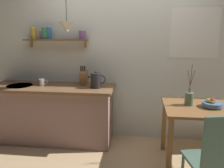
{
  "coord_description": "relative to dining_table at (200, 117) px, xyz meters",
  "views": [
    {
      "loc": [
        0.26,
        -2.89,
        1.71
      ],
      "look_at": [
        -0.1,
        0.25,
        0.95
      ],
      "focal_mm": 37.22,
      "sensor_mm": 36.0,
      "label": 1
    }
  ],
  "objects": [
    {
      "name": "fruit_bowl",
      "position": [
        0.12,
        -0.0,
        0.18
      ],
      "size": [
        0.24,
        0.24,
        0.12
      ],
      "color": "#51759E",
      "rests_on": "dining_table"
    },
    {
      "name": "ground_plane",
      "position": [
        -1.04,
        0.08,
        -0.64
      ],
      "size": [
        14.0,
        14.0,
        0.0
      ],
      "primitive_type": "plane",
      "color": "tan"
    },
    {
      "name": "dining_table",
      "position": [
        0.0,
        0.0,
        0.0
      ],
      "size": [
        0.9,
        0.75,
        0.77
      ],
      "color": "brown",
      "rests_on": "ground_plane"
    },
    {
      "name": "wall_shelf",
      "position": [
        -2.04,
        0.58,
        0.96
      ],
      "size": [
        0.96,
        0.2,
        0.32
      ],
      "color": "brown"
    },
    {
      "name": "back_wall",
      "position": [
        -0.84,
        0.73,
        0.71
      ],
      "size": [
        6.8,
        0.11,
        2.7
      ],
      "color": "silver",
      "rests_on": "ground_plane"
    },
    {
      "name": "kitchen_counter",
      "position": [
        -2.04,
        0.4,
        -0.19
      ],
      "size": [
        1.83,
        0.63,
        0.88
      ],
      "color": "gray",
      "rests_on": "ground_plane"
    },
    {
      "name": "pendant_lamp",
      "position": [
        -1.75,
        0.33,
        1.09
      ],
      "size": [
        0.22,
        0.22,
        0.64
      ],
      "color": "black"
    },
    {
      "name": "dining_chair_near",
      "position": [
        -0.04,
        -0.73,
        -0.12
      ],
      "size": [
        0.51,
        0.5,
        0.97
      ],
      "color": "#4C6B5B",
      "rests_on": "ground_plane"
    },
    {
      "name": "twig_vase",
      "position": [
        -0.14,
        0.05,
        0.22
      ],
      "size": [
        0.1,
        0.1,
        0.52
      ],
      "color": "#567056",
      "rests_on": "dining_table"
    },
    {
      "name": "knife_block",
      "position": [
        -1.59,
        0.52,
        0.35
      ],
      "size": [
        0.1,
        0.16,
        0.29
      ],
      "color": "#9E6B3D",
      "rests_on": "kitchen_counter"
    },
    {
      "name": "electric_kettle",
      "position": [
        -1.38,
        0.36,
        0.35
      ],
      "size": [
        0.25,
        0.17,
        0.24
      ],
      "color": "black",
      "rests_on": "kitchen_counter"
    },
    {
      "name": "coffee_mug_by_sink",
      "position": [
        -2.19,
        0.4,
        0.29
      ],
      "size": [
        0.13,
        0.08,
        0.1
      ],
      "color": "white",
      "rests_on": "kitchen_counter"
    }
  ]
}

